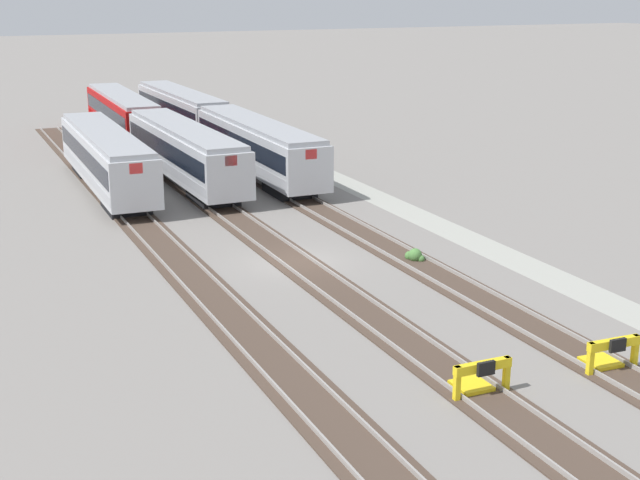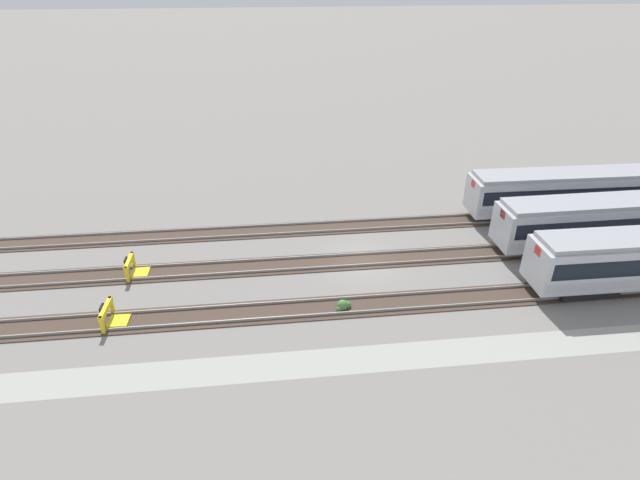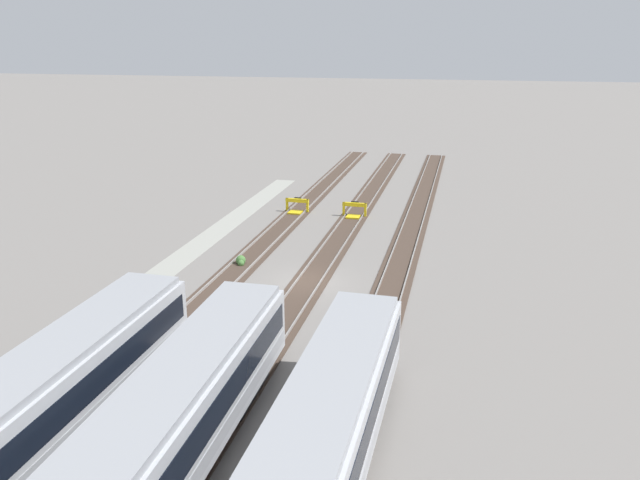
{
  "view_description": "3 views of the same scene",
  "coord_description": "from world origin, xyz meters",
  "px_view_note": "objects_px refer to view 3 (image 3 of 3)",
  "views": [
    {
      "loc": [
        -35.99,
        14.75,
        12.25
      ],
      "look_at": [
        -2.81,
        0.0,
        1.8
      ],
      "focal_mm": 50.0,
      "sensor_mm": 36.0,
      "label": 1
    },
    {
      "loc": [
        -5.99,
        -28.15,
        17.87
      ],
      "look_at": [
        -2.81,
        0.0,
        1.8
      ],
      "focal_mm": 28.0,
      "sensor_mm": 36.0,
      "label": 2
    },
    {
      "loc": [
        33.76,
        8.7,
        13.96
      ],
      "look_at": [
        -2.81,
        0.0,
        1.8
      ],
      "focal_mm": 35.0,
      "sensor_mm": 36.0,
      "label": 3
    }
  ],
  "objects_px": {
    "subway_car_front_row_leftmost": "(316,455)",
    "subway_car_front_row_centre": "(31,411)",
    "bumper_stop_nearest_track": "(296,207)",
    "bumper_stop_near_inner_track": "(354,211)",
    "weed_clump": "(241,261)",
    "subway_car_front_row_left_inner": "(165,432)"
  },
  "relations": [
    {
      "from": "subway_car_front_row_centre",
      "to": "bumper_stop_nearest_track",
      "type": "height_order",
      "value": "subway_car_front_row_centre"
    },
    {
      "from": "subway_car_front_row_leftmost",
      "to": "subway_car_front_row_centre",
      "type": "height_order",
      "value": "same"
    },
    {
      "from": "subway_car_front_row_centre",
      "to": "bumper_stop_nearest_track",
      "type": "xyz_separation_m",
      "value": [
        -33.42,
        -0.01,
        -1.53
      ]
    },
    {
      "from": "subway_car_front_row_centre",
      "to": "weed_clump",
      "type": "distance_m",
      "value": 20.47
    },
    {
      "from": "bumper_stop_near_inner_track",
      "to": "subway_car_front_row_left_inner",
      "type": "bearing_deg",
      "value": -0.06
    },
    {
      "from": "weed_clump",
      "to": "bumper_stop_near_inner_track",
      "type": "bearing_deg",
      "value": 158.27
    },
    {
      "from": "bumper_stop_nearest_track",
      "to": "bumper_stop_near_inner_track",
      "type": "xyz_separation_m",
      "value": [
        0.21,
        4.95,
        0.0
      ]
    },
    {
      "from": "bumper_stop_near_inner_track",
      "to": "subway_car_front_row_leftmost",
      "type": "bearing_deg",
      "value": 8.41
    },
    {
      "from": "bumper_stop_near_inner_track",
      "to": "bumper_stop_nearest_track",
      "type": "bearing_deg",
      "value": -92.42
    },
    {
      "from": "weed_clump",
      "to": "subway_car_front_row_leftmost",
      "type": "bearing_deg",
      "value": 26.16
    },
    {
      "from": "bumper_stop_nearest_track",
      "to": "subway_car_front_row_left_inner",
      "type": "bearing_deg",
      "value": 8.37
    },
    {
      "from": "bumper_stop_nearest_track",
      "to": "bumper_stop_near_inner_track",
      "type": "height_order",
      "value": "same"
    },
    {
      "from": "subway_car_front_row_leftmost",
      "to": "subway_car_front_row_centre",
      "type": "relative_size",
      "value": 1.0
    },
    {
      "from": "subway_car_front_row_left_inner",
      "to": "bumper_stop_near_inner_track",
      "type": "bearing_deg",
      "value": 179.94
    },
    {
      "from": "subway_car_front_row_leftmost",
      "to": "bumper_stop_near_inner_track",
      "type": "bearing_deg",
      "value": -171.59
    },
    {
      "from": "subway_car_front_row_left_inner",
      "to": "subway_car_front_row_centre",
      "type": "distance_m",
      "value": 4.9
    },
    {
      "from": "subway_car_front_row_leftmost",
      "to": "bumper_stop_nearest_track",
      "type": "height_order",
      "value": "subway_car_front_row_leftmost"
    },
    {
      "from": "subway_car_front_row_left_inner",
      "to": "subway_car_front_row_centre",
      "type": "xyz_separation_m",
      "value": [
        0.0,
        -4.9,
        0.0
      ]
    },
    {
      "from": "subway_car_front_row_left_inner",
      "to": "weed_clump",
      "type": "relative_size",
      "value": 19.6
    },
    {
      "from": "subway_car_front_row_leftmost",
      "to": "subway_car_front_row_left_inner",
      "type": "distance_m",
      "value": 4.94
    },
    {
      "from": "bumper_stop_near_inner_track",
      "to": "weed_clump",
      "type": "relative_size",
      "value": 2.18
    },
    {
      "from": "subway_car_front_row_leftmost",
      "to": "bumper_stop_nearest_track",
      "type": "xyz_separation_m",
      "value": [
        -33.42,
        -9.86,
        -1.53
      ]
    }
  ]
}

